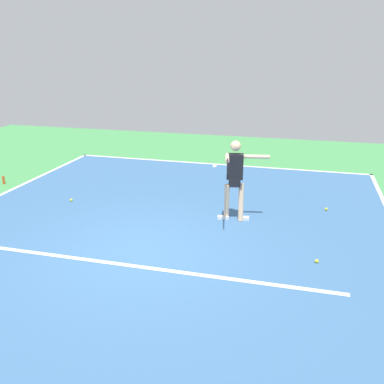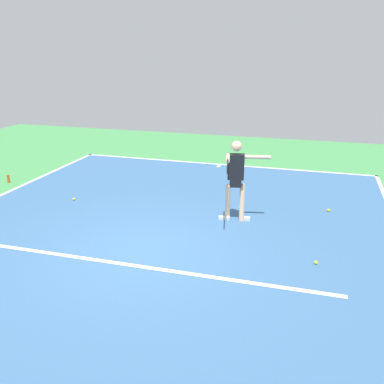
{
  "view_description": "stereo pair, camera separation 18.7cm",
  "coord_description": "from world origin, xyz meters",
  "px_view_note": "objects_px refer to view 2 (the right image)",
  "views": [
    {
      "loc": [
        -2.68,
        6.54,
        3.54
      ],
      "look_at": [
        -0.66,
        -1.01,
        0.9
      ],
      "focal_mm": 39.99,
      "sensor_mm": 36.0,
      "label": 1
    },
    {
      "loc": [
        -2.86,
        6.49,
        3.54
      ],
      "look_at": [
        -0.66,
        -1.01,
        0.9
      ],
      "focal_mm": 39.99,
      "sensor_mm": 36.0,
      "label": 2
    }
  ],
  "objects_px": {
    "tennis_ball_near_player": "(329,210)",
    "tennis_ball_near_service_line": "(316,263)",
    "tennis_ball_centre_court": "(74,199)",
    "water_bottle": "(8,179)",
    "tennis_player": "(236,176)"
  },
  "relations": [
    {
      "from": "tennis_ball_near_player",
      "to": "tennis_ball_near_service_line",
      "type": "xyz_separation_m",
      "value": [
        0.23,
        2.67,
        0.0
      ]
    },
    {
      "from": "tennis_player",
      "to": "tennis_ball_near_service_line",
      "type": "distance_m",
      "value": 2.52
    },
    {
      "from": "tennis_ball_near_service_line",
      "to": "tennis_ball_centre_court",
      "type": "xyz_separation_m",
      "value": [
        5.74,
        -1.71,
        0.0
      ]
    },
    {
      "from": "tennis_ball_centre_court",
      "to": "water_bottle",
      "type": "distance_m",
      "value": 2.63
    },
    {
      "from": "tennis_ball_centre_court",
      "to": "tennis_player",
      "type": "bearing_deg",
      "value": 177.8
    },
    {
      "from": "tennis_ball_near_service_line",
      "to": "water_bottle",
      "type": "distance_m",
      "value": 8.62
    },
    {
      "from": "tennis_ball_near_player",
      "to": "water_bottle",
      "type": "height_order",
      "value": "water_bottle"
    },
    {
      "from": "tennis_ball_near_player",
      "to": "tennis_player",
      "type": "bearing_deg",
      "value": 29.76
    },
    {
      "from": "tennis_ball_near_player",
      "to": "tennis_ball_centre_court",
      "type": "xyz_separation_m",
      "value": [
        5.98,
        0.97,
        0.0
      ]
    },
    {
      "from": "tennis_player",
      "to": "tennis_ball_near_player",
      "type": "relative_size",
      "value": 26.48
    },
    {
      "from": "tennis_ball_near_player",
      "to": "tennis_ball_centre_court",
      "type": "bearing_deg",
      "value": 9.18
    },
    {
      "from": "tennis_ball_centre_court",
      "to": "water_bottle",
      "type": "height_order",
      "value": "water_bottle"
    },
    {
      "from": "tennis_ball_near_player",
      "to": "tennis_ball_near_service_line",
      "type": "relative_size",
      "value": 1.0
    },
    {
      "from": "tennis_ball_near_service_line",
      "to": "water_bottle",
      "type": "bearing_deg",
      "value": -16.82
    },
    {
      "from": "tennis_ball_centre_court",
      "to": "water_bottle",
      "type": "bearing_deg",
      "value": -17.39
    }
  ]
}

